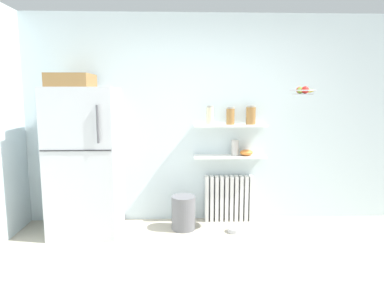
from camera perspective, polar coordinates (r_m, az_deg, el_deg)
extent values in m
plane|color=#B2A893|center=(3.23, 3.37, -21.75)|extent=(7.04, 7.04, 0.00)
cube|color=silver|center=(4.35, 1.59, 4.13)|extent=(7.04, 0.10, 2.60)
cube|color=#B7BABF|center=(4.16, -17.41, -2.73)|extent=(0.77, 0.70, 1.70)
cube|color=#262628|center=(3.80, -18.92, -1.05)|extent=(0.75, 0.01, 0.01)
cylinder|color=#4C4C51|center=(3.68, -15.54, 3.21)|extent=(0.02, 0.02, 0.40)
cube|color=olive|center=(4.12, -19.55, 9.98)|extent=(0.46, 0.49, 0.15)
cube|color=white|center=(4.42, 2.47, -9.11)|extent=(0.04, 0.12, 0.59)
cube|color=white|center=(4.43, 3.30, -9.10)|extent=(0.04, 0.12, 0.59)
cube|color=white|center=(4.43, 4.12, -9.08)|extent=(0.04, 0.12, 0.59)
cube|color=white|center=(4.44, 4.94, -9.06)|extent=(0.04, 0.12, 0.59)
cube|color=white|center=(4.45, 5.76, -9.04)|extent=(0.04, 0.12, 0.59)
cube|color=white|center=(4.46, 6.57, -9.02)|extent=(0.04, 0.12, 0.59)
cube|color=white|center=(4.47, 7.38, -8.99)|extent=(0.04, 0.12, 0.59)
cube|color=white|center=(4.48, 8.19, -8.97)|extent=(0.04, 0.12, 0.59)
cube|color=white|center=(4.49, 8.99, -8.94)|extent=(0.04, 0.12, 0.59)
cube|color=white|center=(4.50, 9.79, -8.91)|extent=(0.04, 0.12, 0.59)
cube|color=white|center=(4.29, 6.34, -2.10)|extent=(0.90, 0.22, 0.02)
cube|color=white|center=(4.24, 6.42, 3.10)|extent=(0.90, 0.22, 0.02)
cylinder|color=beige|center=(4.20, 3.02, 4.70)|extent=(0.09, 0.09, 0.21)
cylinder|color=gray|center=(4.19, 3.03, 6.28)|extent=(0.08, 0.08, 0.02)
cylinder|color=olive|center=(4.23, 6.45, 4.58)|extent=(0.10, 0.10, 0.20)
cylinder|color=gray|center=(4.22, 6.47, 6.04)|extent=(0.09, 0.09, 0.02)
cylinder|color=olive|center=(4.27, 9.82, 4.67)|extent=(0.12, 0.12, 0.21)
cylinder|color=gray|center=(4.27, 9.86, 6.23)|extent=(0.11, 0.11, 0.02)
cylinder|color=#B2ADA8|center=(4.28, 7.22, -0.63)|extent=(0.09, 0.09, 0.20)
ellipsoid|color=orange|center=(4.32, 9.09, -1.42)|extent=(0.17, 0.17, 0.07)
cylinder|color=slate|center=(4.19, -1.43, -11.41)|extent=(0.29, 0.29, 0.41)
cylinder|color=#B7B7BC|center=(4.20, 7.11, -14.07)|extent=(0.17, 0.17, 0.05)
torus|color=#B2B2B7|center=(4.02, 18.10, 8.52)|extent=(0.29, 0.29, 0.01)
cylinder|color=#A8A8AD|center=(4.02, 18.07, 7.95)|extent=(0.23, 0.23, 0.01)
sphere|color=red|center=(4.04, 18.39, 8.58)|extent=(0.08, 0.08, 0.08)
sphere|color=red|center=(4.08, 17.59, 8.58)|extent=(0.08, 0.08, 0.08)
sphere|color=#7FAD38|center=(4.01, 17.72, 8.55)|extent=(0.07, 0.07, 0.07)
sphere|color=red|center=(3.98, 18.42, 8.59)|extent=(0.08, 0.08, 0.08)
ellipsoid|color=yellow|center=(4.01, 18.69, 8.42)|extent=(0.18, 0.06, 0.05)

